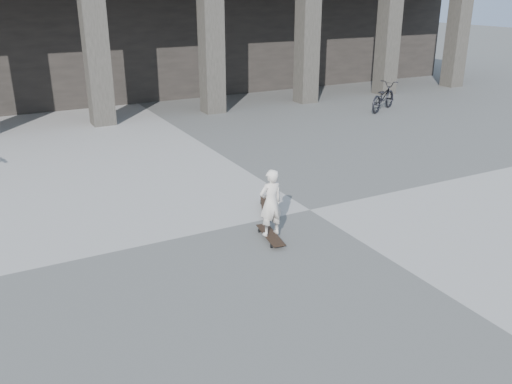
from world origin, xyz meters
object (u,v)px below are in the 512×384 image
longboard (270,235)px  child (271,203)px  skateboard_spare (268,206)px  bicycle (383,97)px

longboard → child: (0.00, 0.00, 0.57)m
skateboard_spare → bicycle: bearing=-26.7°
longboard → bicycle: size_ratio=0.52×
skateboard_spare → child: 1.33m
longboard → bicycle: (8.08, 6.85, 0.39)m
skateboard_spare → child: size_ratio=0.84×
longboard → child: 0.57m
skateboard_spare → bicycle: 9.50m
child → bicycle: child is taller
child → bicycle: (8.08, 6.85, -0.18)m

